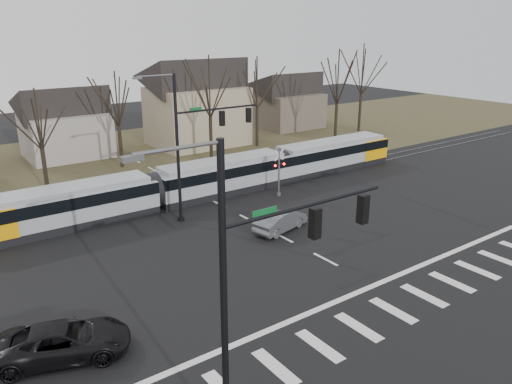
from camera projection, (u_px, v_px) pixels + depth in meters
ground at (350, 272)px, 27.83m from camera, size 140.00×140.00×0.00m
grass_verge at (128, 157)px, 52.46m from camera, size 140.00×28.00×0.01m
crosswalk at (409, 303)px, 24.75m from camera, size 27.00×2.60×0.01m
stop_line at (375, 285)px, 26.44m from camera, size 28.00×0.35×0.01m
lane_dashes at (205, 197)px, 40.14m from camera, size 0.18×30.00×0.01m
rail_pair at (206, 197)px, 39.98m from camera, size 90.00×1.52×0.06m
tram at (222, 175)px, 40.54m from camera, size 37.47×2.78×2.84m
sedan at (280, 221)px, 33.34m from camera, size 3.41×4.91×1.40m
suv at (64, 341)px, 20.48m from camera, size 5.89×6.93×1.49m
signal_pole_near_left at (267, 273)px, 15.63m from camera, size 9.28×0.44×10.20m
signal_pole_far at (198, 139)px, 34.31m from camera, size 9.28×0.44×10.20m
rail_crossing_signal at (279, 173)px, 39.86m from camera, size 1.08×0.36×4.00m
tree_row at (169, 115)px, 47.37m from camera, size 59.20×7.20×10.00m
house_b at (64, 119)px, 51.51m from camera, size 8.64×7.56×7.65m
house_c at (197, 99)px, 56.57m from camera, size 10.80×8.64×10.10m
house_d at (288, 98)px, 66.84m from camera, size 8.64×7.56×7.65m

